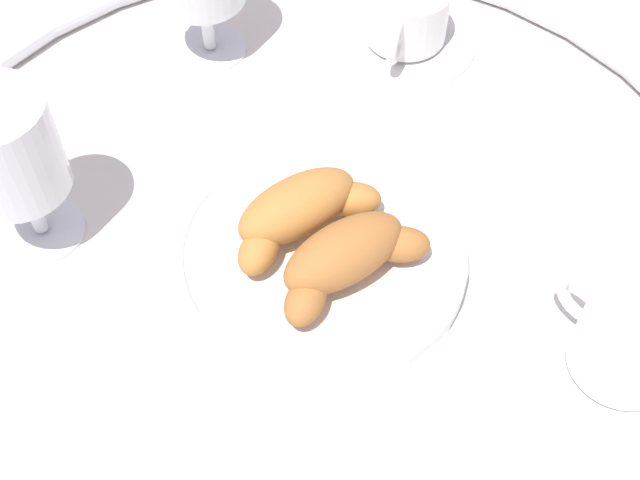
{
  "coord_description": "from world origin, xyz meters",
  "views": [
    {
      "loc": [
        0.07,
        0.38,
        0.55
      ],
      "look_at": [
        -0.01,
        0.01,
        0.03
      ],
      "focal_mm": 48.03,
      "sensor_mm": 36.0,
      "label": 1
    }
  ],
  "objects_px": {
    "coffee_cup_far": "(406,21)",
    "juice_glass_right": "(9,155)",
    "coffee_cup_near": "(625,349)",
    "pastry_plate": "(320,254)",
    "croissant_small": "(346,257)",
    "croissant_large": "(299,211)"
  },
  "relations": [
    {
      "from": "coffee_cup_near",
      "to": "juice_glass_right",
      "type": "xyz_separation_m",
      "value": [
        0.4,
        -0.2,
        0.07
      ]
    },
    {
      "from": "pastry_plate",
      "to": "coffee_cup_far",
      "type": "relative_size",
      "value": 1.67
    },
    {
      "from": "croissant_small",
      "to": "juice_glass_right",
      "type": "xyz_separation_m",
      "value": [
        0.23,
        -0.1,
        0.05
      ]
    },
    {
      "from": "croissant_small",
      "to": "coffee_cup_near",
      "type": "relative_size",
      "value": 0.93
    },
    {
      "from": "juice_glass_right",
      "to": "croissant_small",
      "type": "bearing_deg",
      "value": 156.07
    },
    {
      "from": "croissant_small",
      "to": "coffee_cup_near",
      "type": "xyz_separation_m",
      "value": [
        -0.18,
        0.1,
        -0.02
      ]
    },
    {
      "from": "croissant_small",
      "to": "coffee_cup_near",
      "type": "height_order",
      "value": "croissant_small"
    },
    {
      "from": "croissant_small",
      "to": "coffee_cup_far",
      "type": "height_order",
      "value": "croissant_small"
    },
    {
      "from": "pastry_plate",
      "to": "coffee_cup_near",
      "type": "xyz_separation_m",
      "value": [
        -0.19,
        0.13,
        0.01
      ]
    },
    {
      "from": "croissant_small",
      "to": "juice_glass_right",
      "type": "distance_m",
      "value": 0.25
    },
    {
      "from": "coffee_cup_near",
      "to": "croissant_small",
      "type": "bearing_deg",
      "value": -30.18
    },
    {
      "from": "coffee_cup_far",
      "to": "croissant_large",
      "type": "bearing_deg",
      "value": 56.62
    },
    {
      "from": "pastry_plate",
      "to": "croissant_small",
      "type": "height_order",
      "value": "croissant_small"
    },
    {
      "from": "coffee_cup_near",
      "to": "pastry_plate",
      "type": "bearing_deg",
      "value": -34.3
    },
    {
      "from": "pastry_plate",
      "to": "coffee_cup_far",
      "type": "bearing_deg",
      "value": -118.75
    },
    {
      "from": "croissant_large",
      "to": "coffee_cup_near",
      "type": "distance_m",
      "value": 0.25
    },
    {
      "from": "croissant_large",
      "to": "coffee_cup_far",
      "type": "height_order",
      "value": "croissant_large"
    },
    {
      "from": "croissant_small",
      "to": "juice_glass_right",
      "type": "bearing_deg",
      "value": -23.93
    },
    {
      "from": "coffee_cup_near",
      "to": "coffee_cup_far",
      "type": "height_order",
      "value": "same"
    },
    {
      "from": "croissant_large",
      "to": "juice_glass_right",
      "type": "xyz_separation_m",
      "value": [
        0.2,
        -0.05,
        0.05
      ]
    },
    {
      "from": "coffee_cup_far",
      "to": "juice_glass_right",
      "type": "height_order",
      "value": "juice_glass_right"
    },
    {
      "from": "croissant_large",
      "to": "pastry_plate",
      "type": "bearing_deg",
      "value": 118.22
    }
  ]
}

